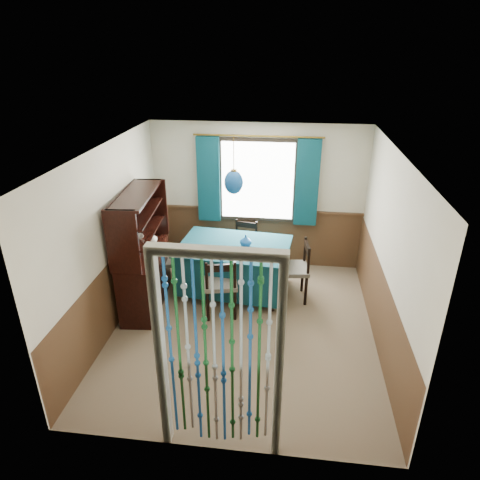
# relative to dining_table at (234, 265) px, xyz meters

# --- Properties ---
(floor) EXTENTS (4.00, 4.00, 0.00)m
(floor) POSITION_rel_dining_table_xyz_m (0.26, -0.96, -0.47)
(floor) COLOR brown
(floor) RESTS_ON ground
(ceiling) EXTENTS (4.00, 4.00, 0.00)m
(ceiling) POSITION_rel_dining_table_xyz_m (0.26, -0.96, 2.03)
(ceiling) COLOR silver
(ceiling) RESTS_ON ground
(wall_back) EXTENTS (3.60, 0.00, 3.60)m
(wall_back) POSITION_rel_dining_table_xyz_m (0.26, 1.04, 0.78)
(wall_back) COLOR beige
(wall_back) RESTS_ON ground
(wall_front) EXTENTS (3.60, 0.00, 3.60)m
(wall_front) POSITION_rel_dining_table_xyz_m (0.26, -2.96, 0.78)
(wall_front) COLOR beige
(wall_front) RESTS_ON ground
(wall_left) EXTENTS (0.00, 4.00, 4.00)m
(wall_left) POSITION_rel_dining_table_xyz_m (-1.54, -0.96, 0.78)
(wall_left) COLOR beige
(wall_left) RESTS_ON ground
(wall_right) EXTENTS (0.00, 4.00, 4.00)m
(wall_right) POSITION_rel_dining_table_xyz_m (2.06, -0.96, 0.78)
(wall_right) COLOR beige
(wall_right) RESTS_ON ground
(wainscot_back) EXTENTS (3.60, 0.00, 3.60)m
(wainscot_back) POSITION_rel_dining_table_xyz_m (0.26, 1.03, 0.03)
(wainscot_back) COLOR #4A2F1C
(wainscot_back) RESTS_ON ground
(wainscot_front) EXTENTS (3.60, 0.00, 3.60)m
(wainscot_front) POSITION_rel_dining_table_xyz_m (0.26, -2.94, 0.03)
(wainscot_front) COLOR #4A2F1C
(wainscot_front) RESTS_ON ground
(wainscot_left) EXTENTS (0.00, 4.00, 4.00)m
(wainscot_left) POSITION_rel_dining_table_xyz_m (-1.53, -0.96, 0.03)
(wainscot_left) COLOR #4A2F1C
(wainscot_left) RESTS_ON ground
(wainscot_right) EXTENTS (0.00, 4.00, 4.00)m
(wainscot_right) POSITION_rel_dining_table_xyz_m (2.04, -0.96, 0.03)
(wainscot_right) COLOR #4A2F1C
(wainscot_right) RESTS_ON ground
(window) EXTENTS (1.32, 0.12, 1.42)m
(window) POSITION_rel_dining_table_xyz_m (0.26, 0.99, 1.08)
(window) COLOR black
(window) RESTS_ON wall_back
(doorway) EXTENTS (1.16, 0.12, 2.18)m
(doorway) POSITION_rel_dining_table_xyz_m (0.26, -2.90, 0.58)
(doorway) COLOR silver
(doorway) RESTS_ON ground
(dining_table) EXTENTS (1.79, 1.32, 0.81)m
(dining_table) POSITION_rel_dining_table_xyz_m (0.00, 0.00, 0.00)
(dining_table) COLOR #0C3842
(dining_table) RESTS_ON floor
(chair_near) EXTENTS (0.55, 0.53, 0.95)m
(chair_near) POSITION_rel_dining_table_xyz_m (-0.11, -0.67, 0.03)
(chair_near) COLOR black
(chair_near) RESTS_ON floor
(chair_far) EXTENTS (0.51, 0.49, 0.88)m
(chair_far) POSITION_rel_dining_table_xyz_m (0.06, 0.72, -0.00)
(chair_far) COLOR black
(chair_far) RESTS_ON floor
(chair_left) EXTENTS (0.45, 0.47, 0.86)m
(chair_left) POSITION_rel_dining_table_xyz_m (-1.02, 0.05, -0.01)
(chair_left) COLOR black
(chair_left) RESTS_ON floor
(chair_right) EXTENTS (0.51, 0.52, 0.96)m
(chair_right) POSITION_rel_dining_table_xyz_m (0.95, -0.09, 0.04)
(chair_right) COLOR black
(chair_right) RESTS_ON floor
(sideboard) EXTENTS (0.58, 1.39, 1.78)m
(sideboard) POSITION_rel_dining_table_xyz_m (-1.28, -0.53, 0.15)
(sideboard) COLOR black
(sideboard) RESTS_ON floor
(pendant_lamp) EXTENTS (0.28, 0.28, 0.85)m
(pendant_lamp) POSITION_rel_dining_table_xyz_m (-0.00, -0.00, 1.35)
(pendant_lamp) COLOR olive
(pendant_lamp) RESTS_ON ceiling
(vase_table) EXTENTS (0.20, 0.20, 0.17)m
(vase_table) POSITION_rel_dining_table_xyz_m (0.18, -0.02, 0.43)
(vase_table) COLOR #14498A
(vase_table) RESTS_ON dining_table
(bowl_shelf) EXTENTS (0.26, 0.26, 0.05)m
(bowl_shelf) POSITION_rel_dining_table_xyz_m (-1.22, -0.80, 0.77)
(bowl_shelf) COLOR beige
(bowl_shelf) RESTS_ON sideboard
(vase_sideboard) EXTENTS (0.21, 0.21, 0.21)m
(vase_sideboard) POSITION_rel_dining_table_xyz_m (-1.22, -0.25, 0.53)
(vase_sideboard) COLOR beige
(vase_sideboard) RESTS_ON sideboard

